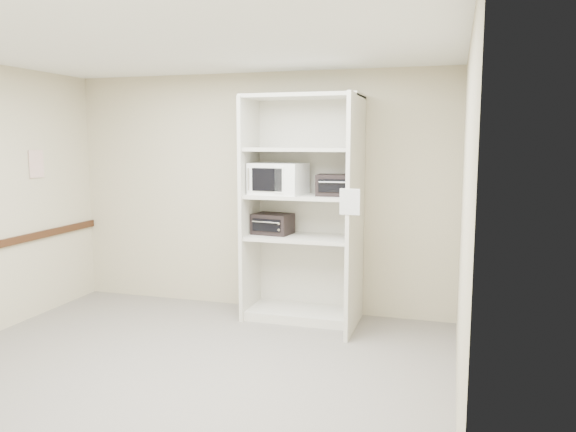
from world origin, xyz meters
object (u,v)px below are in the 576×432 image
(microwave, at_px, (279,178))
(shelving_unit, at_px, (307,217))
(toaster_oven_upper, at_px, (336,185))
(toaster_oven_lower, at_px, (273,224))

(microwave, bearing_deg, shelving_unit, 11.46)
(shelving_unit, relative_size, microwave, 4.34)
(shelving_unit, height_order, toaster_oven_upper, shelving_unit)
(microwave, height_order, toaster_oven_lower, microwave)
(shelving_unit, distance_m, toaster_oven_upper, 0.48)
(shelving_unit, bearing_deg, microwave, -175.51)
(shelving_unit, bearing_deg, toaster_oven_upper, -6.70)
(microwave, xyz_separation_m, toaster_oven_lower, (-0.09, 0.05, -0.50))
(toaster_oven_lower, bearing_deg, shelving_unit, 3.34)
(shelving_unit, distance_m, microwave, 0.51)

